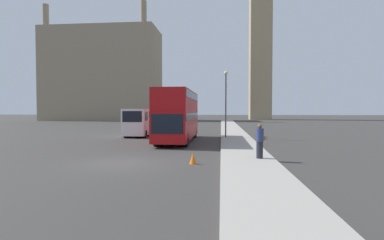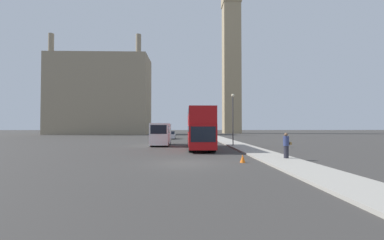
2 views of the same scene
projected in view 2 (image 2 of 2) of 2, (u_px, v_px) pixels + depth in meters
name	position (u px, v px, depth m)	size (l,w,h in m)	color
ground_plane	(187.00, 163.00, 16.68)	(300.00, 300.00, 0.00)	#383533
sidewalk_strip	(285.00, 162.00, 16.85)	(2.80, 120.00, 0.15)	#9E998E
clock_tower	(231.00, 41.00, 89.00)	(6.26, 6.43, 62.76)	tan
building_block_distant	(101.00, 95.00, 78.03)	(29.06, 12.56, 28.76)	gray
red_double_decker_bus	(200.00, 127.00, 27.30)	(2.51, 10.34, 4.22)	#A80F11
white_van	(161.00, 134.00, 32.18)	(2.21, 6.16, 2.77)	white
pedestrian	(286.00, 145.00, 18.17)	(0.56, 0.40, 1.79)	#23232D
street_lamp	(233.00, 112.00, 30.04)	(0.36, 0.36, 6.06)	#38383D
parked_sedan	(170.00, 135.00, 48.82)	(1.83, 4.32, 1.48)	silver
traffic_cone	(243.00, 158.00, 16.92)	(0.36, 0.36, 0.55)	orange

